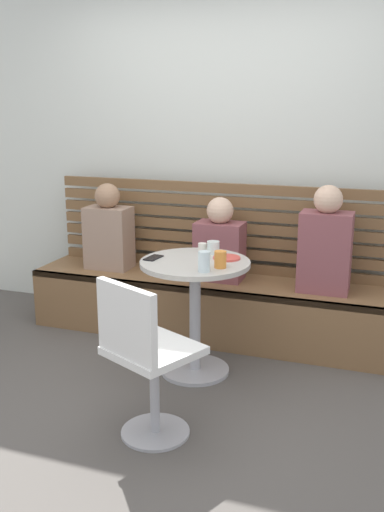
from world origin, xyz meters
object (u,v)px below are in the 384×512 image
object	(u,v)px
person_child_left	(220,244)
person_adult	(325,245)
cafe_table	(195,295)
cup_glass_tall	(204,262)
booth_bench	(211,307)
cup_tumbler_orange	(220,259)
cup_glass_short	(213,247)
plate_small	(227,258)
phone_on_table	(153,258)
cup_espresso_small	(202,247)
white_chair	(144,355)
person_child_middle	(109,231)

from	to	relation	value
person_child_left	person_adult	bearing A→B (deg)	-2.19
person_child_left	cafe_table	bearing A→B (deg)	-87.14
person_adult	cup_glass_tall	world-z (taller)	person_adult
booth_bench	cup_tumbler_orange	size ratio (longest dim) A/B	27.00
cup_tumbler_orange	cup_glass_tall	xyz separation A→B (m)	(-0.06, -0.11, 0.01)
cafe_table	cup_glass_short	world-z (taller)	cup_glass_short
plate_small	phone_on_table	world-z (taller)	plate_small
booth_bench	cup_tumbler_orange	bearing A→B (deg)	-68.41
cup_tumbler_orange	cup_espresso_small	bearing A→B (deg)	123.73
person_adult	plate_small	distance (m)	0.73
white_chair	cup_espresso_small	xyz separation A→B (m)	(-0.05, 1.04, 0.30)
cup_tumbler_orange	plate_small	size ratio (longest dim) A/B	0.59
person_adult	cup_glass_tall	distance (m)	0.99
cafe_table	cup_espresso_small	xyz separation A→B (m)	(-0.03, 0.24, 0.25)
booth_bench	cup_espresso_small	world-z (taller)	cup_espresso_small
cup_tumbler_orange	plate_small	distance (m)	0.21
person_child_middle	white_chair	bearing A→B (deg)	-56.95
person_child_left	phone_on_table	distance (m)	0.70
cup_tumbler_orange	phone_on_table	xyz separation A→B (m)	(-0.45, 0.06, -0.05)
white_chair	person_child_middle	size ratio (longest dim) A/B	1.29
booth_bench	person_adult	xyz separation A→B (m)	(0.80, -0.01, 0.54)
white_chair	cup_espresso_small	distance (m)	1.09
white_chair	phone_on_table	world-z (taller)	white_chair
cafe_table	person_child_left	world-z (taller)	person_child_left
cup_espresso_small	plate_small	distance (m)	0.24
phone_on_table	person_child_left	bearing A→B (deg)	-102.54
person_child_left	person_child_middle	bearing A→B (deg)	179.61
cafe_table	cup_espresso_small	distance (m)	0.34
white_chair	person_child_middle	bearing A→B (deg)	123.05
cup_espresso_small	cup_glass_tall	size ratio (longest dim) A/B	0.47
cafe_table	cup_glass_tall	bearing A→B (deg)	-58.40
person_child_middle	cup_glass_short	distance (m)	1.06
cup_tumbler_orange	cup_glass_short	world-z (taller)	cup_tumbler_orange
cafe_table	cup_glass_tall	xyz separation A→B (m)	(0.13, -0.21, 0.28)
booth_bench	phone_on_table	xyz separation A→B (m)	(-0.18, -0.64, 0.52)
person_child_left	cup_tumbler_orange	xyz separation A→B (m)	(0.22, -0.72, 0.09)
phone_on_table	booth_bench	bearing A→B (deg)	-98.44
cup_glass_short	phone_on_table	xyz separation A→B (m)	(-0.31, -0.24, -0.04)
person_adult	plate_small	xyz separation A→B (m)	(-0.54, -0.48, -0.02)
person_child_left	cup_glass_short	xyz separation A→B (m)	(0.08, -0.41, 0.08)
cafe_table	white_chair	xyz separation A→B (m)	(0.02, -0.81, -0.05)
booth_bench	cup_glass_short	xyz separation A→B (m)	(0.14, -0.40, 0.56)
cup_glass_short	phone_on_table	size ratio (longest dim) A/B	0.57
cup_espresso_small	person_child_middle	bearing A→B (deg)	156.11
person_child_middle	cup_tumbler_orange	distance (m)	1.33
person_child_left	cup_glass_tall	world-z (taller)	person_child_left
cup_espresso_small	cup_glass_tall	bearing A→B (deg)	-70.30
person_child_middle	plate_small	bearing A→B (deg)	-25.40
person_child_middle	cup_glass_short	size ratio (longest dim) A/B	8.21
white_chair	cup_espresso_small	world-z (taller)	white_chair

